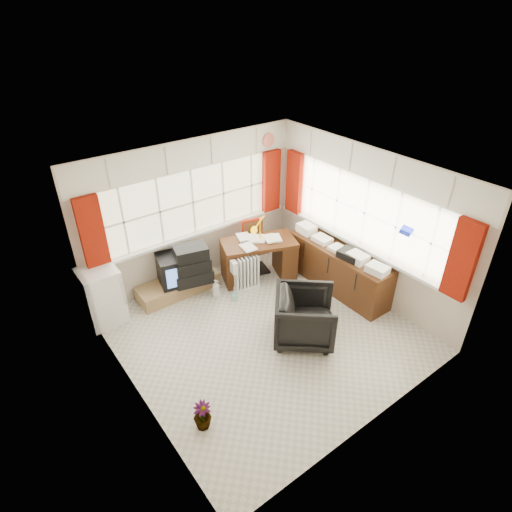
{
  "coord_description": "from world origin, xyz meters",
  "views": [
    {
      "loc": [
        -3.05,
        -3.84,
        4.43
      ],
      "look_at": [
        0.24,
        0.55,
        1.02
      ],
      "focal_mm": 30.0,
      "sensor_mm": 36.0,
      "label": 1
    }
  ],
  "objects_px": {
    "desk": "(259,257)",
    "office_chair": "(305,317)",
    "task_chair": "(254,244)",
    "radiator": "(247,278)",
    "credenza": "(338,268)",
    "mini_fridge": "(102,296)",
    "tv_bench": "(178,286)",
    "crt_tv": "(176,269)",
    "desk_lamp": "(260,223)"
  },
  "relations": [
    {
      "from": "task_chair",
      "to": "tv_bench",
      "type": "height_order",
      "value": "task_chair"
    },
    {
      "from": "office_chair",
      "to": "mini_fridge",
      "type": "bearing_deg",
      "value": 86.43
    },
    {
      "from": "desk",
      "to": "desk_lamp",
      "type": "distance_m",
      "value": 0.66
    },
    {
      "from": "office_chair",
      "to": "desk",
      "type": "bearing_deg",
      "value": 26.51
    },
    {
      "from": "desk",
      "to": "mini_fridge",
      "type": "distance_m",
      "value": 2.68
    },
    {
      "from": "desk_lamp",
      "to": "credenza",
      "type": "relative_size",
      "value": 0.24
    },
    {
      "from": "mini_fridge",
      "to": "desk",
      "type": "bearing_deg",
      "value": -10.47
    },
    {
      "from": "tv_bench",
      "to": "crt_tv",
      "type": "bearing_deg",
      "value": -133.12
    },
    {
      "from": "task_chair",
      "to": "mini_fridge",
      "type": "relative_size",
      "value": 1.04
    },
    {
      "from": "desk_lamp",
      "to": "credenza",
      "type": "distance_m",
      "value": 1.53
    },
    {
      "from": "task_chair",
      "to": "office_chair",
      "type": "distance_m",
      "value": 2.06
    },
    {
      "from": "office_chair",
      "to": "radiator",
      "type": "bearing_deg",
      "value": 40.34
    },
    {
      "from": "task_chair",
      "to": "radiator",
      "type": "xyz_separation_m",
      "value": [
        -0.54,
        -0.51,
        -0.24
      ]
    },
    {
      "from": "radiator",
      "to": "mini_fridge",
      "type": "height_order",
      "value": "mini_fridge"
    },
    {
      "from": "task_chair",
      "to": "tv_bench",
      "type": "bearing_deg",
      "value": 174.18
    },
    {
      "from": "desk_lamp",
      "to": "crt_tv",
      "type": "distance_m",
      "value": 1.62
    },
    {
      "from": "radiator",
      "to": "crt_tv",
      "type": "distance_m",
      "value": 1.21
    },
    {
      "from": "credenza",
      "to": "mini_fridge",
      "type": "bearing_deg",
      "value": 156.21
    },
    {
      "from": "desk_lamp",
      "to": "radiator",
      "type": "bearing_deg",
      "value": -153.22
    },
    {
      "from": "radiator",
      "to": "mini_fridge",
      "type": "bearing_deg",
      "value": 162.5
    },
    {
      "from": "radiator",
      "to": "tv_bench",
      "type": "bearing_deg",
      "value": 145.61
    },
    {
      "from": "desk",
      "to": "task_chair",
      "type": "distance_m",
      "value": 0.34
    },
    {
      "from": "task_chair",
      "to": "radiator",
      "type": "height_order",
      "value": "task_chair"
    },
    {
      "from": "task_chair",
      "to": "radiator",
      "type": "distance_m",
      "value": 0.78
    },
    {
      "from": "desk_lamp",
      "to": "task_chair",
      "type": "distance_m",
      "value": 0.63
    },
    {
      "from": "desk_lamp",
      "to": "tv_bench",
      "type": "distance_m",
      "value": 1.77
    },
    {
      "from": "task_chair",
      "to": "office_chair",
      "type": "bearing_deg",
      "value": -105.64
    },
    {
      "from": "task_chair",
      "to": "mini_fridge",
      "type": "bearing_deg",
      "value": 176.07
    },
    {
      "from": "task_chair",
      "to": "credenza",
      "type": "bearing_deg",
      "value": -60.59
    },
    {
      "from": "desk_lamp",
      "to": "task_chair",
      "type": "height_order",
      "value": "desk_lamp"
    },
    {
      "from": "desk_lamp",
      "to": "office_chair",
      "type": "relative_size",
      "value": 0.55
    },
    {
      "from": "task_chair",
      "to": "office_chair",
      "type": "xyz_separation_m",
      "value": [
        -0.56,
        -1.98,
        -0.12
      ]
    },
    {
      "from": "desk",
      "to": "tv_bench",
      "type": "bearing_deg",
      "value": 161.97
    },
    {
      "from": "office_chair",
      "to": "radiator",
      "type": "distance_m",
      "value": 1.48
    },
    {
      "from": "tv_bench",
      "to": "mini_fridge",
      "type": "bearing_deg",
      "value": 178.36
    },
    {
      "from": "task_chair",
      "to": "mini_fridge",
      "type": "height_order",
      "value": "task_chair"
    },
    {
      "from": "desk",
      "to": "desk_lamp",
      "type": "xyz_separation_m",
      "value": [
        0.05,
        0.02,
        0.66
      ]
    },
    {
      "from": "office_chair",
      "to": "task_chair",
      "type": "bearing_deg",
      "value": 25.39
    },
    {
      "from": "radiator",
      "to": "credenza",
      "type": "bearing_deg",
      "value": -33.19
    },
    {
      "from": "radiator",
      "to": "credenza",
      "type": "relative_size",
      "value": 0.33
    },
    {
      "from": "radiator",
      "to": "mini_fridge",
      "type": "xyz_separation_m",
      "value": [
        -2.22,
        0.7,
        0.2
      ]
    },
    {
      "from": "task_chair",
      "to": "mini_fridge",
      "type": "distance_m",
      "value": 2.77
    },
    {
      "from": "desk",
      "to": "tv_bench",
      "type": "height_order",
      "value": "desk"
    },
    {
      "from": "credenza",
      "to": "crt_tv",
      "type": "relative_size",
      "value": 3.06
    },
    {
      "from": "desk",
      "to": "office_chair",
      "type": "bearing_deg",
      "value": -104.53
    },
    {
      "from": "task_chair",
      "to": "credenza",
      "type": "distance_m",
      "value": 1.57
    },
    {
      "from": "tv_bench",
      "to": "mini_fridge",
      "type": "xyz_separation_m",
      "value": [
        -1.25,
        0.04,
        0.34
      ]
    },
    {
      "from": "desk_lamp",
      "to": "office_chair",
      "type": "height_order",
      "value": "desk_lamp"
    },
    {
      "from": "desk_lamp",
      "to": "radiator",
      "type": "xyz_separation_m",
      "value": [
        -0.46,
        -0.23,
        -0.8
      ]
    },
    {
      "from": "credenza",
      "to": "crt_tv",
      "type": "bearing_deg",
      "value": 147.02
    }
  ]
}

